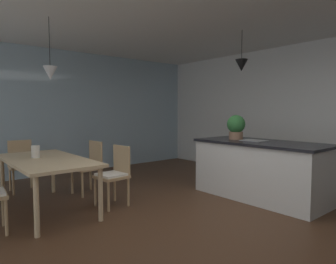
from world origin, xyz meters
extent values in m
cube|color=#4C301E|center=(0.00, 0.00, -0.02)|extent=(10.00, 8.40, 0.04)
cube|color=white|center=(0.00, 3.26, 1.35)|extent=(10.00, 0.12, 2.70)
cube|color=#9EB7C6|center=(-4.06, 0.00, 1.35)|extent=(0.06, 8.40, 2.70)
cube|color=#D1B284|center=(-1.75, -1.25, 0.70)|extent=(1.89, 0.92, 0.04)
cylinder|color=#D1B284|center=(-2.61, -0.87, 0.35)|extent=(0.06, 0.06, 0.70)
cylinder|color=#D1B284|center=(-0.88, -0.87, 0.35)|extent=(0.06, 0.06, 0.70)
cylinder|color=#D1B284|center=(-2.61, -1.64, 0.35)|extent=(0.06, 0.06, 0.70)
cylinder|color=#D1B284|center=(-0.88, -1.64, 0.35)|extent=(0.06, 0.06, 0.70)
cube|color=tan|center=(-2.17, -0.47, 0.43)|extent=(0.43, 0.43, 0.04)
cube|color=white|center=(-2.17, -0.47, 0.47)|extent=(0.39, 0.39, 0.03)
cube|color=tan|center=(-2.19, -0.29, 0.66)|extent=(0.38, 0.06, 0.42)
cylinder|color=tan|center=(-1.99, -0.63, 0.21)|extent=(0.04, 0.04, 0.41)
cylinder|color=tan|center=(-2.33, -0.66, 0.21)|extent=(0.04, 0.04, 0.41)
cylinder|color=tan|center=(-2.02, -0.29, 0.21)|extent=(0.04, 0.04, 0.41)
cylinder|color=tan|center=(-2.36, -0.32, 0.21)|extent=(0.04, 0.04, 0.41)
cube|color=tan|center=(-3.01, -1.25, 0.43)|extent=(0.42, 0.42, 0.04)
cube|color=white|center=(-3.01, -1.25, 0.47)|extent=(0.38, 0.38, 0.03)
cube|color=tan|center=(-3.19, -1.24, 0.66)|extent=(0.05, 0.38, 0.42)
cylinder|color=tan|center=(-2.83, -1.09, 0.21)|extent=(0.04, 0.04, 0.41)
cylinder|color=tan|center=(-2.85, -1.43, 0.21)|extent=(0.04, 0.04, 0.41)
cylinder|color=tan|center=(-3.17, -1.07, 0.21)|extent=(0.04, 0.04, 0.41)
cylinder|color=tan|center=(-3.19, -1.41, 0.21)|extent=(0.04, 0.04, 0.41)
cube|color=tan|center=(-1.32, -0.47, 0.43)|extent=(0.43, 0.43, 0.04)
cube|color=white|center=(-1.32, -0.47, 0.47)|extent=(0.39, 0.39, 0.03)
cube|color=tan|center=(-1.34, -0.29, 0.66)|extent=(0.38, 0.06, 0.42)
cylinder|color=tan|center=(-1.14, -0.63, 0.21)|extent=(0.04, 0.04, 0.41)
cylinder|color=tan|center=(-1.48, -0.66, 0.21)|extent=(0.04, 0.04, 0.41)
cylinder|color=tan|center=(-1.17, -0.29, 0.21)|extent=(0.04, 0.04, 0.41)
cylinder|color=tan|center=(-1.51, -0.32, 0.21)|extent=(0.04, 0.04, 0.41)
cylinder|color=tan|center=(-1.48, -1.85, 0.21)|extent=(0.04, 0.04, 0.41)
cylinder|color=tan|center=(-1.14, -1.88, 0.21)|extent=(0.04, 0.04, 0.41)
cube|color=silver|center=(-0.19, 1.55, 0.44)|extent=(2.00, 0.89, 0.88)
cube|color=black|center=(-0.19, 1.55, 0.88)|extent=(2.06, 0.95, 0.04)
cube|color=gray|center=(-0.32, 1.55, 0.91)|extent=(0.36, 0.30, 0.01)
cylinder|color=black|center=(-1.89, -1.11, 2.36)|extent=(0.01, 0.01, 0.69)
cone|color=#B7B7B7|center=(-1.89, -1.11, 1.92)|extent=(0.19, 0.19, 0.19)
cylinder|color=black|center=(-0.59, 1.55, 2.46)|extent=(0.01, 0.01, 0.47)
cone|color=black|center=(-0.59, 1.55, 2.13)|extent=(0.21, 0.21, 0.19)
cylinder|color=#8C664C|center=(-0.68, 1.55, 0.96)|extent=(0.23, 0.23, 0.13)
sphere|color=#2D6B33|center=(-0.68, 1.55, 1.16)|extent=(0.31, 0.31, 0.31)
cylinder|color=silver|center=(-1.92, -1.34, 0.81)|extent=(0.11, 0.11, 0.17)
camera|label=1|loc=(2.48, -2.57, 1.38)|focal=32.00mm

